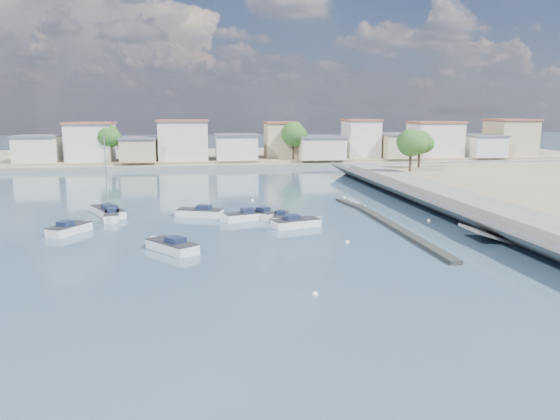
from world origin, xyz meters
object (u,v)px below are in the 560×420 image
sailboat (107,211)px  motorboat_g (112,217)px  motorboat_b (281,218)px  motorboat_c (198,213)px  motorboat_a (170,246)px  motorboat_f (259,215)px  motorboat_h (298,223)px  motorboat_d (242,217)px  motorboat_e (71,229)px

sailboat → motorboat_g: bearing=-73.9°
motorboat_b → motorboat_c: bearing=154.0°
motorboat_c → motorboat_a: bearing=-98.7°
motorboat_f → sailboat: size_ratio=0.47×
motorboat_a → motorboat_f: size_ratio=1.22×
motorboat_g → motorboat_h: same height
motorboat_a → motorboat_d: 13.71m
motorboat_h → sailboat: (-20.08, 9.65, 0.03)m
motorboat_a → motorboat_e: bearing=139.4°
motorboat_a → motorboat_b: (11.05, 10.73, -0.00)m
motorboat_a → motorboat_d: size_ratio=1.07×
motorboat_c → motorboat_h: 12.35m
motorboat_d → motorboat_h: same height
motorboat_d → motorboat_f: 2.25m
motorboat_c → motorboat_d: size_ratio=1.15×
motorboat_b → motorboat_f: same height
motorboat_h → sailboat: size_ratio=0.60×
motorboat_f → motorboat_g: size_ratio=0.95×
motorboat_e → motorboat_h: 22.04m
motorboat_g → motorboat_h: bearing=-17.9°
motorboat_a → motorboat_c: same height
motorboat_d → motorboat_g: size_ratio=1.08×
motorboat_b → motorboat_e: size_ratio=0.88×
motorboat_f → motorboat_a: bearing=-124.8°
motorboat_g → motorboat_e: bearing=-117.8°
motorboat_a → motorboat_g: size_ratio=1.15×
motorboat_b → motorboat_c: same height
motorboat_b → sailboat: bearing=160.4°
motorboat_f → motorboat_h: size_ratio=0.78×
motorboat_c → motorboat_f: bearing=-17.7°
motorboat_d → motorboat_f: (1.99, 1.06, 0.00)m
motorboat_b → sailboat: (-18.81, 6.69, 0.03)m
motorboat_c → motorboat_f: size_ratio=1.31×
motorboat_b → motorboat_d: same height
sailboat → motorboat_a: bearing=-66.0°
motorboat_b → motorboat_e: same height
motorboat_d → motorboat_a: bearing=-120.5°
motorboat_c → motorboat_d: (4.65, -3.17, -0.00)m
motorboat_e → sailboat: bearing=77.9°
motorboat_d → motorboat_f: size_ratio=1.14×
motorboat_a → motorboat_f: 15.68m
motorboat_g → sailboat: size_ratio=0.50×
motorboat_f → motorboat_g: 15.73m
motorboat_a → sailboat: size_ratio=0.58×
motorboat_c → motorboat_d: 5.63m
motorboat_f → sailboat: sailboat is taller
motorboat_c → motorboat_h: (10.02, -7.22, -0.00)m
motorboat_e → motorboat_g: bearing=62.2°
motorboat_c → motorboat_h: bearing=-35.8°
motorboat_f → sailboat: (-16.70, 4.54, 0.03)m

